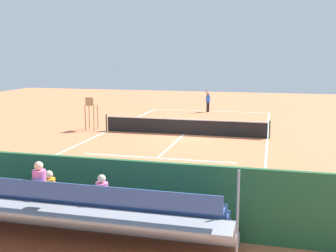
{
  "coord_description": "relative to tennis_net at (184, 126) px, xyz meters",
  "views": [
    {
      "loc": [
        -5.12,
        24.23,
        4.82
      ],
      "look_at": [
        0.0,
        4.0,
        1.2
      ],
      "focal_mm": 43.84,
      "sensor_mm": 36.0,
      "label": 1
    }
  ],
  "objects": [
    {
      "name": "tennis_ball_near",
      "position": [
        -1.88,
        -9.32,
        -0.47
      ],
      "size": [
        0.07,
        0.07,
        0.07
      ],
      "primitive_type": "sphere",
      "color": "#CCDB33",
      "rests_on": "ground"
    },
    {
      "name": "tennis_player",
      "position": [
        0.11,
        -10.39,
        0.51
      ],
      "size": [
        0.47,
        0.56,
        1.93
      ],
      "color": "black",
      "rests_on": "ground"
    },
    {
      "name": "tennis_racket",
      "position": [
        0.74,
        -10.15,
        -0.49
      ],
      "size": [
        0.39,
        0.58,
        0.03
      ],
      "color": "black",
      "rests_on": "ground"
    },
    {
      "name": "umpire_chair",
      "position": [
        6.2,
        -0.1,
        0.81
      ],
      "size": [
        0.67,
        0.67,
        2.14
      ],
      "color": "#A88456",
      "rests_on": "ground"
    },
    {
      "name": "courtside_bench",
      "position": [
        -2.68,
        13.27,
        0.06
      ],
      "size": [
        1.8,
        0.4,
        0.93
      ],
      "color": "#234C2D",
      "rests_on": "ground"
    },
    {
      "name": "backdrop_wall",
      "position": [
        0.0,
        14.0,
        0.5
      ],
      "size": [
        18.0,
        0.16,
        2.0
      ],
      "primitive_type": "cube",
      "color": "#235633",
      "rests_on": "ground"
    },
    {
      "name": "equipment_bag",
      "position": [
        -1.1,
        13.4,
        -0.32
      ],
      "size": [
        0.9,
        0.36,
        0.36
      ],
      "primitive_type": "cube",
      "color": "#B22D2D",
      "rests_on": "ground"
    },
    {
      "name": "court_line_markings",
      "position": [
        0.0,
        -0.04,
        -0.5
      ],
      "size": [
        10.1,
        22.2,
        0.01
      ],
      "color": "white",
      "rests_on": "ground"
    },
    {
      "name": "bleacher_stand",
      "position": [
        0.14,
        15.36,
        0.44
      ],
      "size": [
        9.06,
        2.4,
        2.48
      ],
      "color": "gray",
      "rests_on": "ground"
    },
    {
      "name": "tennis_net",
      "position": [
        0.0,
        0.0,
        0.0
      ],
      "size": [
        10.3,
        0.1,
        1.07
      ],
      "color": "black",
      "rests_on": "ground"
    },
    {
      "name": "ground_plane",
      "position": [
        0.0,
        0.0,
        -0.5
      ],
      "size": [
        60.0,
        60.0,
        0.0
      ],
      "primitive_type": "plane",
      "color": "#CC7047"
    }
  ]
}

